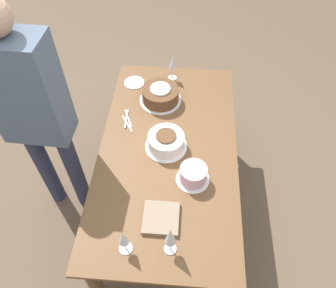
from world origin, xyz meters
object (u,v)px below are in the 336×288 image
cake_back_decorated (193,175)px  wine_glass_near (170,237)px  person_cutting (33,109)px  cake_front_chocolate (160,95)px  wine_glass_far (123,239)px  cake_center_white (166,141)px  wine_glass_extra (173,64)px

cake_back_decorated → wine_glass_near: 0.46m
person_cutting → cake_front_chocolate: bearing=34.8°
person_cutting → wine_glass_far: bearing=-44.4°
cake_center_white → wine_glass_far: (0.69, -0.15, 0.07)m
cake_front_chocolate → wine_glass_near: bearing=7.8°
wine_glass_near → cake_front_chocolate: bearing=-172.2°
wine_glass_extra → cake_back_decorated: bearing=11.3°
cake_back_decorated → wine_glass_far: 0.56m
wine_glass_extra → wine_glass_near: bearing=3.5°
cake_center_white → wine_glass_near: 0.68m
cake_center_white → wine_glass_near: size_ratio=1.19×
wine_glass_near → person_cutting: size_ratio=0.14×
cake_front_chocolate → cake_back_decorated: size_ratio=1.51×
wine_glass_far → wine_glass_near: bearing=93.8°
person_cutting → cake_center_white: bearing=3.8°
wine_glass_far → cake_back_decorated: bearing=143.6°
cake_front_chocolate → cake_back_decorated: bearing=20.8°
cake_center_white → wine_glass_near: (0.67, 0.08, 0.10)m
wine_glass_extra → cake_center_white: bearing=0.5°
wine_glass_extra → wine_glass_far: bearing=-6.1°
wine_glass_far → cake_front_chocolate: bearing=176.1°
wine_glass_near → wine_glass_extra: (-1.35, -0.08, -0.02)m
cake_center_white → cake_back_decorated: bearing=36.7°
cake_back_decorated → wine_glass_extra: wine_glass_extra is taller
cake_center_white → person_cutting: bearing=-88.8°
cake_back_decorated → wine_glass_near: size_ratio=0.88×
wine_glass_far → person_cutting: size_ratio=0.11×
cake_front_chocolate → wine_glass_far: (1.11, -0.08, 0.07)m
cake_center_white → cake_front_chocolate: size_ratio=0.90×
wine_glass_far → person_cutting: person_cutting is taller
cake_front_chocolate → cake_center_white: bearing=10.0°
cake_front_chocolate → wine_glass_near: wine_glass_near is taller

